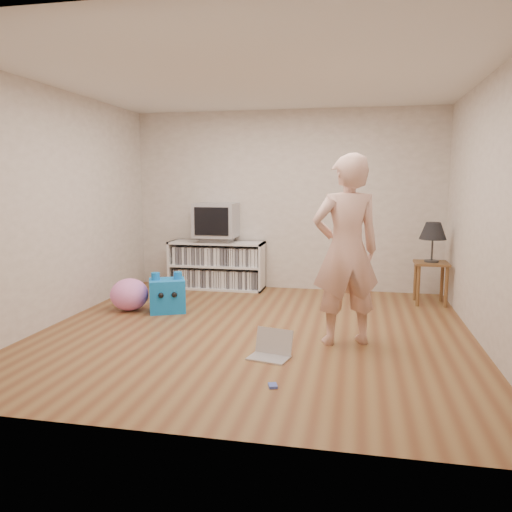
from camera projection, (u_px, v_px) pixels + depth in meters
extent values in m
plane|color=brown|center=(255.00, 331.00, 5.31)|extent=(4.50, 4.50, 0.00)
cube|color=beige|center=(286.00, 201.00, 7.30)|extent=(4.50, 0.02, 2.60)
cube|color=beige|center=(178.00, 229.00, 2.93)|extent=(4.50, 0.02, 2.60)
cube|color=beige|center=(57.00, 207.00, 5.56)|extent=(0.02, 4.50, 2.60)
cube|color=beige|center=(490.00, 211.00, 4.67)|extent=(0.02, 4.50, 2.60)
cube|color=white|center=(255.00, 77.00, 4.92)|extent=(4.50, 4.50, 0.01)
cube|color=white|center=(221.00, 263.00, 7.61)|extent=(1.40, 0.03, 0.70)
cube|color=white|center=(173.00, 264.00, 7.54)|extent=(0.03, 0.45, 0.70)
cube|color=white|center=(262.00, 267.00, 7.27)|extent=(0.03, 0.45, 0.70)
cube|color=white|center=(217.00, 287.00, 7.46)|extent=(1.40, 0.45, 0.03)
cube|color=white|center=(217.00, 265.00, 7.41)|extent=(1.34, 0.45, 0.03)
cube|color=white|center=(217.00, 243.00, 7.36)|extent=(1.40, 0.45, 0.03)
cube|color=silver|center=(217.00, 265.00, 7.41)|extent=(1.26, 0.36, 0.64)
cube|color=gray|center=(217.00, 239.00, 7.35)|extent=(0.45, 0.35, 0.07)
cube|color=#9C9CA0|center=(216.00, 220.00, 7.31)|extent=(0.60, 0.52, 0.50)
cube|color=black|center=(211.00, 221.00, 7.05)|extent=(0.50, 0.01, 0.40)
cylinder|color=brown|center=(418.00, 286.00, 6.34)|extent=(0.04, 0.04, 0.52)
cylinder|color=brown|center=(446.00, 287.00, 6.28)|extent=(0.04, 0.04, 0.52)
cylinder|color=brown|center=(415.00, 281.00, 6.67)|extent=(0.04, 0.04, 0.52)
cylinder|color=brown|center=(442.00, 282.00, 6.61)|extent=(0.04, 0.04, 0.52)
cube|color=brown|center=(431.00, 263.00, 6.43)|extent=(0.42, 0.42, 0.03)
cylinder|color=#333333|center=(431.00, 261.00, 6.43)|extent=(0.18, 0.18, 0.02)
cylinder|color=#333333|center=(432.00, 248.00, 6.40)|extent=(0.02, 0.02, 0.32)
imported|color=beige|center=(346.00, 251.00, 4.79)|extent=(0.78, 0.64, 1.84)
cube|color=silver|center=(269.00, 358.00, 4.48)|extent=(0.40, 0.32, 0.02)
cube|color=silver|center=(274.00, 341.00, 4.57)|extent=(0.36, 0.15, 0.23)
cube|color=black|center=(274.00, 341.00, 4.57)|extent=(0.31, 0.13, 0.19)
cube|color=#4B62C8|center=(273.00, 386.00, 3.86)|extent=(0.09, 0.11, 0.02)
cube|color=blue|center=(167.00, 296.00, 6.08)|extent=(0.52, 0.48, 0.40)
cylinder|color=blue|center=(156.00, 276.00, 6.02)|extent=(0.10, 0.10, 0.09)
cylinder|color=blue|center=(178.00, 275.00, 6.07)|extent=(0.10, 0.10, 0.09)
sphere|color=black|center=(161.00, 295.00, 5.89)|extent=(0.07, 0.07, 0.07)
sphere|color=black|center=(174.00, 295.00, 5.92)|extent=(0.07, 0.07, 0.07)
ellipsoid|color=#FD83D8|center=(129.00, 294.00, 6.15)|extent=(0.54, 0.54, 0.40)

